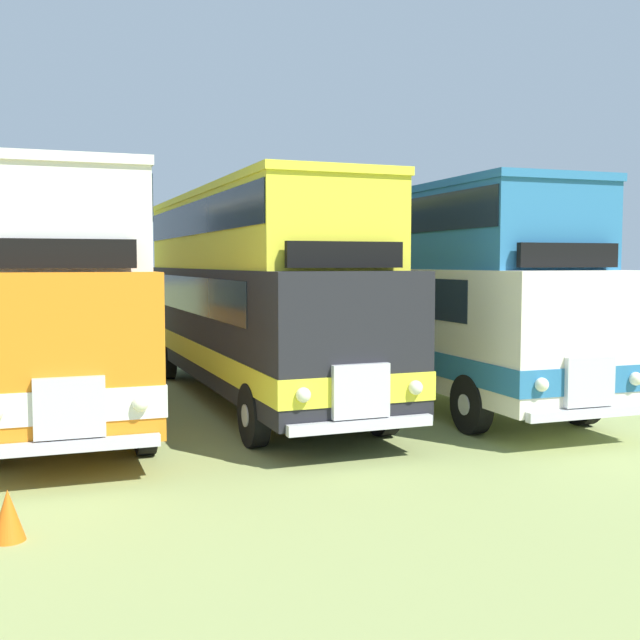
# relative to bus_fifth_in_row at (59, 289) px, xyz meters

# --- Properties ---
(bus_fifth_in_row) EXTENTS (2.70, 10.59, 4.49)m
(bus_fifth_in_row) POSITION_rel_bus_fifth_in_row_xyz_m (0.00, 0.00, 0.00)
(bus_fifth_in_row) COLOR orange
(bus_fifth_in_row) RESTS_ON ground
(bus_sixth_in_row) EXTENTS (2.73, 11.46, 4.49)m
(bus_sixth_in_row) POSITION_rel_bus_fifth_in_row_xyz_m (3.92, 0.31, 0.00)
(bus_sixth_in_row) COLOR black
(bus_sixth_in_row) RESTS_ON ground
(bus_seventh_in_row) EXTENTS (2.75, 11.55, 4.49)m
(bus_seventh_in_row) POSITION_rel_bus_fifth_in_row_xyz_m (7.85, -0.07, 0.00)
(bus_seventh_in_row) COLOR silver
(bus_seventh_in_row) RESTS_ON ground
(cone_mid_row) EXTENTS (0.36, 0.36, 0.56)m
(cone_mid_row) POSITION_rel_bus_fifth_in_row_xyz_m (-0.77, -7.02, -2.19)
(cone_mid_row) COLOR orange
(cone_mid_row) RESTS_ON ground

